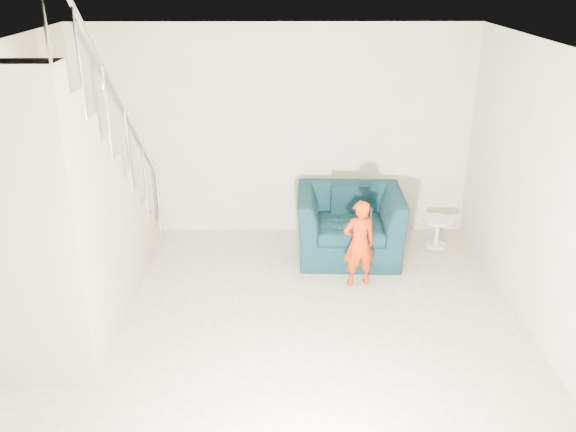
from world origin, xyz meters
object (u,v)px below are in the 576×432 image
object	(u,v)px
side_table	(437,228)
staircase	(64,234)
toddler	(359,243)
armchair	(349,224)

from	to	relation	value
side_table	staircase	world-z (taller)	staircase
toddler	staircase	world-z (taller)	staircase
armchair	toddler	xyz separation A→B (m)	(0.03, -0.76, 0.09)
armchair	toddler	distance (m)	0.76
armchair	staircase	world-z (taller)	staircase
side_table	staircase	xyz separation A→B (m)	(-4.05, -1.68, 0.70)
armchair	side_table	world-z (taller)	armchair
toddler	side_table	world-z (taller)	toddler
armchair	toddler	size ratio (longest dim) A/B	1.25
armchair	side_table	size ratio (longest dim) A/B	3.34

